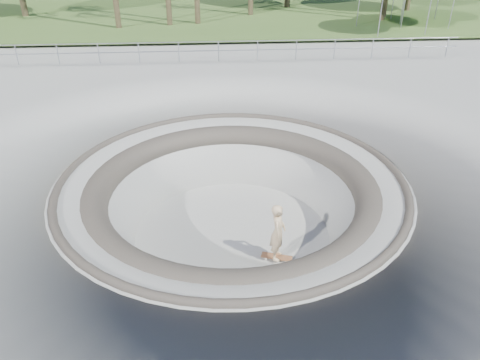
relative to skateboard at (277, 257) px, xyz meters
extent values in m
plane|color=#A1A19C|center=(-1.21, 1.38, 1.83)|extent=(180.00, 180.00, 0.00)
torus|color=#A1A19C|center=(-1.21, 1.38, -0.17)|extent=(14.00, 14.00, 4.00)
cylinder|color=#A1A19C|center=(-1.21, 1.38, -0.12)|extent=(6.60, 6.60, 0.10)
torus|color=#49433B|center=(-1.21, 1.38, 1.81)|extent=(10.24, 10.24, 0.24)
torus|color=#49433B|center=(-1.21, 1.38, 1.38)|extent=(8.91, 8.91, 0.81)
ellipsoid|color=brown|center=(-23.21, 56.38, -4.61)|extent=(50.40, 36.00, 23.40)
ellipsoid|color=brown|center=(6.79, 61.38, -6.04)|extent=(61.60, 44.00, 28.60)
ellipsoid|color=brown|center=(33.79, 53.38, -3.54)|extent=(42.00, 30.00, 19.50)
cylinder|color=#9899A0|center=(-1.21, 13.38, 3.00)|extent=(25.00, 0.05, 0.05)
cylinder|color=#9899A0|center=(-1.21, 13.38, 2.55)|extent=(25.00, 0.05, 0.05)
cube|color=brown|center=(0.00, 0.00, 0.01)|extent=(0.93, 0.52, 0.02)
cylinder|color=silver|center=(0.00, 0.00, -0.03)|extent=(0.10, 0.19, 0.04)
cylinder|color=silver|center=(0.00, 0.00, -0.03)|extent=(0.10, 0.19, 0.04)
cylinder|color=white|center=(0.00, 0.00, -0.04)|extent=(0.08, 0.05, 0.07)
cylinder|color=white|center=(0.00, 0.00, -0.04)|extent=(0.08, 0.05, 0.07)
cylinder|color=white|center=(0.00, 0.00, -0.04)|extent=(0.08, 0.05, 0.07)
cylinder|color=white|center=(0.00, 0.00, -0.04)|extent=(0.08, 0.05, 0.07)
imported|color=beige|center=(0.00, 0.00, 0.90)|extent=(0.56, 0.72, 1.76)
cylinder|color=#9899A0|center=(11.03, 19.68, 3.29)|extent=(0.06, 0.06, 2.37)
cylinder|color=#9899A0|center=(14.04, 19.68, 3.29)|extent=(0.06, 0.06, 2.37)
cylinder|color=#9899A0|center=(11.03, 22.70, 3.29)|extent=(0.06, 0.06, 2.37)
cylinder|color=#9899A0|center=(14.04, 22.70, 3.29)|extent=(0.06, 0.06, 2.37)
cylinder|color=#9899A0|center=(8.32, 17.81, 3.34)|extent=(0.06, 0.06, 2.46)
cylinder|color=#9899A0|center=(11.46, 17.81, 3.34)|extent=(0.06, 0.06, 2.46)
cylinder|color=#9899A0|center=(8.32, 20.95, 3.34)|extent=(0.06, 0.06, 2.46)
cylinder|color=#9899A0|center=(11.46, 20.95, 3.34)|extent=(0.06, 0.06, 2.46)
camera|label=1|loc=(-1.82, -10.51, 8.67)|focal=35.00mm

